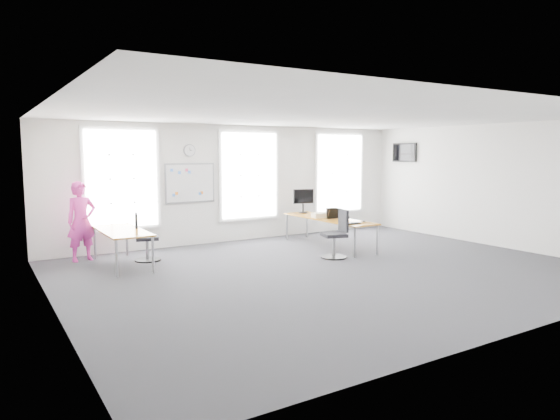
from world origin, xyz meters
TOP-DOWN VIEW (x-y plane):
  - floor at (0.00, 0.00)m, footprint 10.00×10.00m
  - ceiling at (0.00, 0.00)m, footprint 10.00×10.00m
  - wall_back at (0.00, 4.00)m, footprint 10.00×0.00m
  - wall_front at (0.00, -4.00)m, footprint 10.00×0.00m
  - wall_left at (-5.00, 0.00)m, footprint 0.00×10.00m
  - wall_right at (5.00, 0.00)m, footprint 0.00×10.00m
  - window_left at (-3.00, 3.97)m, footprint 1.60×0.06m
  - window_mid at (0.30, 3.97)m, footprint 1.60×0.06m
  - window_right at (3.30, 3.97)m, footprint 1.60×0.06m
  - desk_right at (1.46, 2.05)m, footprint 0.77×2.89m
  - desk_left at (-3.39, 2.59)m, footprint 0.80×2.01m
  - chair_right at (0.80, 0.88)m, footprint 0.60×0.59m
  - chair_left at (-2.87, 2.78)m, footprint 0.57×0.56m
  - person at (-3.99, 3.50)m, footprint 0.69×0.52m
  - whiteboard at (-1.35, 3.97)m, footprint 1.20×0.03m
  - wall_clock at (-1.35, 3.97)m, footprint 0.30×0.04m
  - tv at (4.95, 3.00)m, footprint 0.06×0.90m
  - keyboard at (1.29, 0.95)m, footprint 0.42×0.17m
  - mouse at (1.70, 1.03)m, footprint 0.07×0.11m
  - lens_cap at (1.51, 1.23)m, footprint 0.07×0.07m
  - headphones at (1.61, 1.59)m, footprint 0.18×0.10m
  - laptop_sleeve at (1.47, 1.88)m, footprint 0.33×0.21m
  - paper_stack at (1.32, 2.24)m, footprint 0.37×0.30m
  - monitor at (1.52, 3.23)m, footprint 0.57×0.23m

SIDE VIEW (x-z plane):
  - floor at x=0.00m, z-range 0.00..0.00m
  - chair_left at x=-2.87m, z-range -0.06..0.96m
  - chair_right at x=0.80m, z-range -0.07..1.00m
  - desk_right at x=1.46m, z-range 0.31..1.01m
  - desk_left at x=-3.39m, z-range 0.31..1.04m
  - lens_cap at x=1.51m, z-range 0.70..0.71m
  - keyboard at x=1.29m, z-range 0.70..0.72m
  - mouse at x=1.70m, z-range 0.70..0.74m
  - headphones at x=1.61m, z-range 0.70..0.81m
  - paper_stack at x=1.32m, z-range 0.70..0.82m
  - laptop_sleeve at x=1.47m, z-range 0.70..0.97m
  - person at x=-3.99m, z-range 0.00..1.70m
  - monitor at x=1.52m, z-range 0.77..1.40m
  - wall_back at x=0.00m, z-range -3.50..6.50m
  - wall_front at x=0.00m, z-range -3.50..6.50m
  - wall_left at x=-5.00m, z-range -3.50..6.50m
  - wall_right at x=5.00m, z-range -3.50..6.50m
  - whiteboard at x=-1.35m, z-range 1.10..2.00m
  - window_left at x=-3.00m, z-range 0.60..2.80m
  - window_mid at x=0.30m, z-range 0.60..2.80m
  - window_right at x=3.30m, z-range 0.60..2.80m
  - tv at x=4.95m, z-range 2.02..2.57m
  - wall_clock at x=-1.35m, z-range 2.20..2.50m
  - ceiling at x=0.00m, z-range 3.00..3.00m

